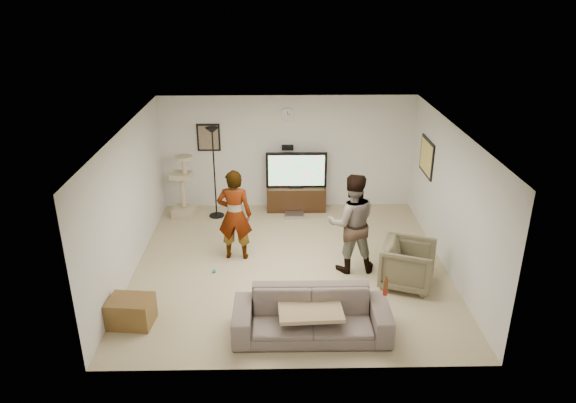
{
  "coord_description": "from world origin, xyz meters",
  "views": [
    {
      "loc": [
        -0.2,
        -8.36,
        4.75
      ],
      "look_at": [
        -0.04,
        0.2,
        1.16
      ],
      "focal_mm": 33.16,
      "sensor_mm": 36.0,
      "label": 1
    }
  ],
  "objects_px": {
    "floor_lamp": "(214,173)",
    "armchair": "(408,264)",
    "cat_tree": "(182,186)",
    "sofa": "(311,315)",
    "person_right": "(351,223)",
    "beer_bottle": "(385,287)",
    "tv": "(296,170)",
    "person_left": "(235,215)",
    "side_table": "(131,311)",
    "tv_stand": "(296,198)"
  },
  "relations": [
    {
      "from": "side_table",
      "to": "person_right",
      "type": "bearing_deg",
      "value": 24.41
    },
    {
      "from": "tv_stand",
      "to": "side_table",
      "type": "xyz_separation_m",
      "value": [
        -2.59,
        -4.21,
        -0.06
      ]
    },
    {
      "from": "person_left",
      "to": "side_table",
      "type": "bearing_deg",
      "value": 58.69
    },
    {
      "from": "tv",
      "to": "armchair",
      "type": "distance_m",
      "value": 3.68
    },
    {
      "from": "person_left",
      "to": "armchair",
      "type": "relative_size",
      "value": 2.01
    },
    {
      "from": "armchair",
      "to": "cat_tree",
      "type": "bearing_deg",
      "value": 76.16
    },
    {
      "from": "floor_lamp",
      "to": "armchair",
      "type": "xyz_separation_m",
      "value": [
        3.48,
        -2.87,
        -0.6
      ]
    },
    {
      "from": "person_right",
      "to": "tv",
      "type": "bearing_deg",
      "value": -75.44
    },
    {
      "from": "armchair",
      "to": "floor_lamp",
      "type": "bearing_deg",
      "value": 71.23
    },
    {
      "from": "tv_stand",
      "to": "floor_lamp",
      "type": "xyz_separation_m",
      "value": [
        -1.73,
        -0.33,
        0.71
      ]
    },
    {
      "from": "tv_stand",
      "to": "cat_tree",
      "type": "xyz_separation_m",
      "value": [
        -2.43,
        -0.32,
        0.42
      ]
    },
    {
      "from": "tv_stand",
      "to": "floor_lamp",
      "type": "height_order",
      "value": "floor_lamp"
    },
    {
      "from": "floor_lamp",
      "to": "beer_bottle",
      "type": "height_order",
      "value": "floor_lamp"
    },
    {
      "from": "cat_tree",
      "to": "person_left",
      "type": "height_order",
      "value": "person_left"
    },
    {
      "from": "tv_stand",
      "to": "cat_tree",
      "type": "height_order",
      "value": "cat_tree"
    },
    {
      "from": "floor_lamp",
      "to": "side_table",
      "type": "bearing_deg",
      "value": -102.39
    },
    {
      "from": "tv_stand",
      "to": "beer_bottle",
      "type": "relative_size",
      "value": 5.15
    },
    {
      "from": "beer_bottle",
      "to": "armchair",
      "type": "height_order",
      "value": "beer_bottle"
    },
    {
      "from": "beer_bottle",
      "to": "side_table",
      "type": "height_order",
      "value": "beer_bottle"
    },
    {
      "from": "person_right",
      "to": "person_left",
      "type": "bearing_deg",
      "value": -16.32
    },
    {
      "from": "floor_lamp",
      "to": "cat_tree",
      "type": "bearing_deg",
      "value": 179.38
    },
    {
      "from": "cat_tree",
      "to": "armchair",
      "type": "height_order",
      "value": "cat_tree"
    },
    {
      "from": "side_table",
      "to": "tv_stand",
      "type": "bearing_deg",
      "value": 58.43
    },
    {
      "from": "beer_bottle",
      "to": "floor_lamp",
      "type": "bearing_deg",
      "value": 124.04
    },
    {
      "from": "person_right",
      "to": "side_table",
      "type": "xyz_separation_m",
      "value": [
        -3.44,
        -1.56,
        -0.68
      ]
    },
    {
      "from": "tv_stand",
      "to": "sofa",
      "type": "relative_size",
      "value": 0.58
    },
    {
      "from": "sofa",
      "to": "armchair",
      "type": "bearing_deg",
      "value": 38.36
    },
    {
      "from": "sofa",
      "to": "beer_bottle",
      "type": "relative_size",
      "value": 8.93
    },
    {
      "from": "tv_stand",
      "to": "person_right",
      "type": "height_order",
      "value": "person_right"
    },
    {
      "from": "floor_lamp",
      "to": "beer_bottle",
      "type": "relative_size",
      "value": 7.85
    },
    {
      "from": "tv",
      "to": "armchair",
      "type": "bearing_deg",
      "value": -61.4
    },
    {
      "from": "cat_tree",
      "to": "armchair",
      "type": "relative_size",
      "value": 1.64
    },
    {
      "from": "tv_stand",
      "to": "person_left",
      "type": "height_order",
      "value": "person_left"
    },
    {
      "from": "cat_tree",
      "to": "side_table",
      "type": "xyz_separation_m",
      "value": [
        -0.16,
        -3.89,
        -0.48
      ]
    },
    {
      "from": "tv",
      "to": "cat_tree",
      "type": "relative_size",
      "value": 0.95
    },
    {
      "from": "tv",
      "to": "person_right",
      "type": "bearing_deg",
      "value": -72.09
    },
    {
      "from": "person_right",
      "to": "beer_bottle",
      "type": "height_order",
      "value": "person_right"
    },
    {
      "from": "person_right",
      "to": "tv_stand",
      "type": "bearing_deg",
      "value": -75.44
    },
    {
      "from": "person_left",
      "to": "beer_bottle",
      "type": "height_order",
      "value": "person_left"
    },
    {
      "from": "sofa",
      "to": "person_left",
      "type": "bearing_deg",
      "value": 118.29
    },
    {
      "from": "person_right",
      "to": "beer_bottle",
      "type": "distance_m",
      "value": 1.89
    },
    {
      "from": "tv_stand",
      "to": "side_table",
      "type": "distance_m",
      "value": 4.94
    },
    {
      "from": "tv",
      "to": "sofa",
      "type": "height_order",
      "value": "tv"
    },
    {
      "from": "tv_stand",
      "to": "sofa",
      "type": "distance_m",
      "value": 4.52
    },
    {
      "from": "tv",
      "to": "person_right",
      "type": "relative_size",
      "value": 0.74
    },
    {
      "from": "beer_bottle",
      "to": "cat_tree",
      "type": "bearing_deg",
      "value": 130.02
    },
    {
      "from": "cat_tree",
      "to": "sofa",
      "type": "bearing_deg",
      "value": -59.26
    },
    {
      "from": "tv",
      "to": "armchair",
      "type": "xyz_separation_m",
      "value": [
        1.74,
        -3.2,
        -0.54
      ]
    },
    {
      "from": "person_right",
      "to": "sofa",
      "type": "xyz_separation_m",
      "value": [
        -0.79,
        -1.87,
        -0.56
      ]
    },
    {
      "from": "tv",
      "to": "side_table",
      "type": "height_order",
      "value": "tv"
    }
  ]
}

